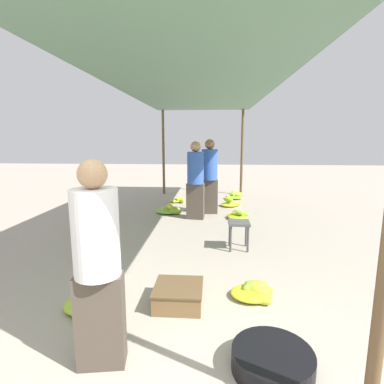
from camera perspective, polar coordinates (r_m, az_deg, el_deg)
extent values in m
cylinder|color=brown|center=(9.79, -5.46, 7.48)|extent=(0.08, 0.08, 2.69)
cylinder|color=brown|center=(9.71, 9.49, 7.37)|extent=(0.08, 0.08, 2.69)
cube|color=#567A60|center=(5.71, 0.66, 19.49)|extent=(2.92, 8.47, 0.04)
cube|color=#4C4238|center=(2.64, -16.98, -22.27)|extent=(0.39, 0.25, 0.76)
cylinder|color=white|center=(2.35, -17.87, -7.40)|extent=(0.40, 0.40, 0.66)
sphere|color=tan|center=(2.26, -18.47, 3.26)|extent=(0.21, 0.21, 0.21)
cube|color=#4C4C4C|center=(4.92, 8.94, -5.81)|extent=(0.34, 0.34, 0.04)
cylinder|color=#4C4C4C|center=(4.84, 7.38, -8.88)|extent=(0.04, 0.04, 0.42)
cylinder|color=#4C4C4C|center=(4.87, 10.62, -8.87)|extent=(0.04, 0.04, 0.42)
cylinder|color=#4C4C4C|center=(5.10, 7.20, -7.89)|extent=(0.04, 0.04, 0.42)
cylinder|color=#4C4C4C|center=(5.13, 10.26, -7.89)|extent=(0.04, 0.04, 0.42)
cylinder|color=black|center=(2.73, 15.06, -28.63)|extent=(0.63, 0.63, 0.17)
ellipsoid|color=#CDD627|center=(8.46, -2.29, -1.46)|extent=(0.28, 0.23, 0.10)
ellipsoid|color=#CDD627|center=(8.46, -2.11, -1.57)|extent=(0.27, 0.35, 0.15)
ellipsoid|color=#7BB636|center=(8.59, -2.33, -1.34)|extent=(0.25, 0.19, 0.11)
ellipsoid|color=#A9C82E|center=(8.46, -3.11, -1.69)|extent=(0.21, 0.29, 0.11)
ellipsoid|color=#A4C62F|center=(8.45, -2.67, -1.20)|extent=(0.19, 0.26, 0.09)
ellipsoid|color=#A9C82E|center=(8.53, -3.00, -1.65)|extent=(0.36, 0.31, 0.10)
ellipsoid|color=yellow|center=(7.30, -4.25, -2.80)|extent=(0.25, 0.30, 0.14)
ellipsoid|color=#A7C72E|center=(7.19, -3.18, -3.75)|extent=(0.31, 0.15, 0.13)
ellipsoid|color=#80B735|center=(7.36, -3.10, -3.44)|extent=(0.28, 0.34, 0.12)
ellipsoid|color=#A7C72E|center=(7.44, -5.41, -3.31)|extent=(0.20, 0.28, 0.12)
ellipsoid|color=#81B835|center=(7.26, -3.31, -3.40)|extent=(0.28, 0.18, 0.12)
ellipsoid|color=#A0C430|center=(7.53, -4.77, -3.17)|extent=(0.24, 0.16, 0.12)
ellipsoid|color=#81B835|center=(7.32, -4.54, -3.62)|extent=(0.61, 0.53, 0.10)
ellipsoid|color=yellow|center=(3.58, -16.33, -18.79)|extent=(0.26, 0.34, 0.14)
ellipsoid|color=#B0CB2D|center=(3.64, -19.38, -18.03)|extent=(0.36, 0.30, 0.14)
ellipsoid|color=#BFD12A|center=(3.39, -19.30, -20.44)|extent=(0.26, 0.35, 0.10)
ellipsoid|color=#9EC330|center=(3.50, -19.15, -18.79)|extent=(0.29, 0.14, 0.12)
ellipsoid|color=#ACC92D|center=(3.42, -19.16, -19.89)|extent=(0.22, 0.26, 0.11)
ellipsoid|color=yellow|center=(3.50, -17.59, -17.97)|extent=(0.30, 0.29, 0.11)
ellipsoid|color=#B6CD2C|center=(3.43, -17.49, -20.22)|extent=(0.22, 0.34, 0.14)
ellipsoid|color=#9FC430|center=(3.56, -18.99, -19.55)|extent=(0.52, 0.46, 0.10)
ellipsoid|color=yellow|center=(6.82, 8.92, -3.93)|extent=(0.33, 0.17, 0.10)
ellipsoid|color=#87BA34|center=(6.79, 8.82, -3.85)|extent=(0.33, 0.36, 0.09)
ellipsoid|color=#97C131|center=(6.86, 9.40, -4.12)|extent=(0.36, 0.22, 0.11)
ellipsoid|color=yellow|center=(6.87, 7.79, -4.46)|extent=(0.22, 0.13, 0.11)
ellipsoid|color=#CED727|center=(6.95, 7.41, -4.44)|extent=(0.26, 0.21, 0.10)
ellipsoid|color=#75B337|center=(6.85, 9.20, -4.18)|extent=(0.18, 0.26, 0.12)
ellipsoid|color=#B5CD2C|center=(6.82, 8.63, -4.72)|extent=(0.44, 0.39, 0.10)
ellipsoid|color=#A9C82E|center=(3.66, 13.00, -17.99)|extent=(0.35, 0.25, 0.09)
ellipsoid|color=#B6CD2C|center=(3.55, 12.42, -19.24)|extent=(0.33, 0.24, 0.10)
ellipsoid|color=#98C131|center=(3.66, 12.24, -16.92)|extent=(0.28, 0.17, 0.10)
ellipsoid|color=#91BE32|center=(3.66, 11.37, -17.33)|extent=(0.27, 0.21, 0.12)
ellipsoid|color=#BBCF2B|center=(3.67, 11.66, -17.34)|extent=(0.29, 0.31, 0.11)
ellipsoid|color=yellow|center=(3.64, 11.22, -18.41)|extent=(0.47, 0.41, 0.10)
ellipsoid|color=#A9C82E|center=(9.03, 6.90, -0.83)|extent=(0.18, 0.27, 0.10)
ellipsoid|color=#B2CC2C|center=(9.09, 8.18, -0.49)|extent=(0.23, 0.26, 0.11)
ellipsoid|color=yellow|center=(8.95, 6.95, -1.12)|extent=(0.20, 0.30, 0.11)
ellipsoid|color=#7CB636|center=(9.15, 7.86, -0.43)|extent=(0.29, 0.23, 0.14)
ellipsoid|color=#B7CD2B|center=(9.20, 8.05, -0.03)|extent=(0.25, 0.27, 0.11)
ellipsoid|color=#AAC82E|center=(9.12, 8.90, -0.44)|extent=(0.32, 0.31, 0.12)
ellipsoid|color=#8DBD33|center=(9.10, 7.96, -0.99)|extent=(0.51, 0.45, 0.10)
ellipsoid|color=#A3C52F|center=(7.99, 6.90, -1.43)|extent=(0.32, 0.29, 0.11)
ellipsoid|color=#7AB536|center=(8.01, 7.40, -2.25)|extent=(0.21, 0.26, 0.15)
ellipsoid|color=#B1CB2C|center=(8.04, 7.00, -2.07)|extent=(0.23, 0.21, 0.15)
ellipsoid|color=#7CB636|center=(8.04, 7.08, -1.41)|extent=(0.21, 0.29, 0.10)
ellipsoid|color=#A9C82E|center=(8.21, 7.44, -2.10)|extent=(0.25, 0.34, 0.12)
ellipsoid|color=yellow|center=(8.04, 8.33, -2.26)|extent=(0.32, 0.25, 0.12)
ellipsoid|color=#A4C62F|center=(7.99, 7.30, -1.53)|extent=(0.12, 0.23, 0.09)
ellipsoid|color=#C7D429|center=(8.05, 7.04, -2.41)|extent=(0.44, 0.38, 0.10)
cube|color=brown|center=(3.43, -2.61, -19.19)|extent=(0.50, 0.50, 0.20)
cube|color=brown|center=(3.38, -2.62, -17.58)|extent=(0.52, 0.52, 0.02)
cube|color=#4C4238|center=(6.72, 0.66, -1.76)|extent=(0.41, 0.26, 0.80)
cylinder|color=#3359B2|center=(6.61, 0.67, 4.62)|extent=(0.41, 0.41, 0.70)
sphere|color=tan|center=(6.58, 0.68, 8.63)|extent=(0.23, 0.23, 0.23)
cube|color=#4C4238|center=(7.23, 3.30, -0.85)|extent=(0.40, 0.24, 0.82)
cylinder|color=#3359B2|center=(7.12, 3.36, 5.24)|extent=(0.39, 0.39, 0.72)
sphere|color=#9E704C|center=(7.10, 3.40, 9.07)|extent=(0.23, 0.23, 0.23)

